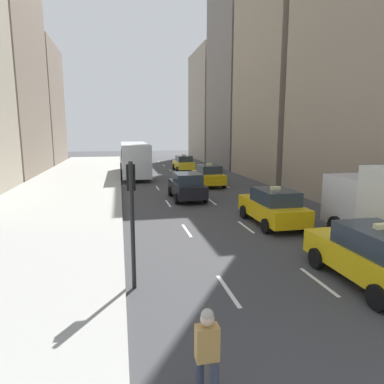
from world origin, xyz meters
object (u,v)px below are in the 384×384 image
Objects in this scene: taxi_lead at (374,255)px; sedan_silver_behind at (187,186)px; city_bus at (134,158)px; taxi_third at (184,163)px; taxi_fourth at (273,206)px; traffic_light_pole at (132,204)px; skateboarder at (207,356)px; taxi_second at (209,175)px.

sedan_silver_behind is at bearing 101.68° from taxi_lead.
taxi_third is at bearing 28.40° from city_bus.
city_bus is at bearing 101.84° from taxi_lead.
sedan_silver_behind is (-2.80, 6.88, 0.01)m from taxi_fourth.
taxi_fourth is at bearing 90.00° from taxi_lead.
taxi_fourth is 0.99× the size of sedan_silver_behind.
traffic_light_pole is (-1.14, -25.49, 0.62)m from city_bus.
traffic_light_pole is (-6.75, -5.38, 1.53)m from taxi_fourth.
taxi_third is 1.22× the size of traffic_light_pole.
taxi_second is at bearing 75.27° from skateboarder.
taxi_second is 2.52× the size of skateboarder.
taxi_lead is 13.83m from sedan_silver_behind.
taxi_second is (0.00, 18.70, 0.00)m from taxi_lead.
taxi_second is 0.38× the size of city_bus.
traffic_light_pole is (-6.75, -17.42, 1.53)m from taxi_second.
skateboarder is at bearing -90.39° from city_bus.
traffic_light_pole is at bearing -141.45° from taxi_fourth.
city_bus reaches higher than sedan_silver_behind.
traffic_light_pole is (-3.95, -12.26, 1.52)m from sedan_silver_behind.
taxi_third is 6.44m from city_bus.
taxi_lead is at bearing -90.00° from taxi_second.
taxi_fourth is 8.77m from traffic_light_pole.
sedan_silver_behind is 2.55× the size of skateboarder.
taxi_lead is 1.00× the size of taxi_second.
taxi_second is 5.87m from sedan_silver_behind.
taxi_fourth is (0.00, 6.66, 0.00)m from taxi_lead.
taxi_lead is 2.52× the size of skateboarder.
taxi_lead is at bearing -90.00° from taxi_fourth.
taxi_lead is at bearing -78.16° from city_bus.
traffic_light_pole reaches higher than city_bus.
sedan_silver_behind is at bearing 112.14° from taxi_fourth.
sedan_silver_behind is 1.24× the size of traffic_light_pole.
sedan_silver_behind is 13.55m from city_bus.
taxi_fourth is at bearing -90.00° from taxi_second.
skateboarder is (-0.21, -30.20, -0.82)m from city_bus.
traffic_light_pole is at bearing -107.86° from sedan_silver_behind.
traffic_light_pole is (-6.75, 1.28, 1.53)m from taxi_lead.
skateboarder is (-5.82, -10.09, 0.08)m from taxi_fourth.
taxi_second and taxi_fourth have the same top height.
taxi_third is (0.00, 11.10, 0.00)m from taxi_second.
city_bus is 3.23× the size of traffic_light_pole.
sedan_silver_behind is (-2.80, -5.16, 0.01)m from taxi_second.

